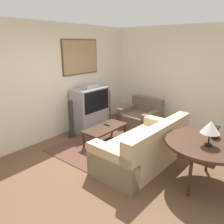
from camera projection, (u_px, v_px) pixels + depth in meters
name	position (u px, v px, depth m)	size (l,w,h in m)	color
ground_plane	(125.00, 162.00, 4.29)	(12.00, 12.00, 0.00)	brown
wall_back	(54.00, 82.00, 5.17)	(12.00, 0.10, 2.70)	beige
wall_right	(183.00, 78.00, 5.84)	(0.06, 12.00, 2.70)	beige
area_rug	(112.00, 142.00, 5.14)	(2.57, 1.85, 0.01)	brown
tv	(91.00, 108.00, 5.83)	(1.00, 0.50, 1.21)	#9E9EA3
couch	(144.00, 148.00, 4.17)	(2.04, 1.03, 0.87)	#CCB289
armchair	(141.00, 118.00, 6.06)	(0.93, 1.04, 0.79)	brown
coffee_table	(105.00, 129.00, 4.99)	(1.09, 0.51, 0.41)	#3D2619
console_table	(207.00, 145.00, 3.43)	(1.29, 1.29, 0.76)	#3D2619
table_lamp	(211.00, 128.00, 3.20)	(0.28, 0.28, 0.39)	black
mantel_clock	(216.00, 132.00, 3.55)	(0.15, 0.10, 0.18)	black
remote	(107.00, 125.00, 5.08)	(0.06, 0.16, 0.02)	black
speaker_tower_left	(71.00, 120.00, 5.33)	(0.21, 0.21, 0.93)	black
speaker_tower_right	(108.00, 108.00, 6.38)	(0.21, 0.21, 0.93)	black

